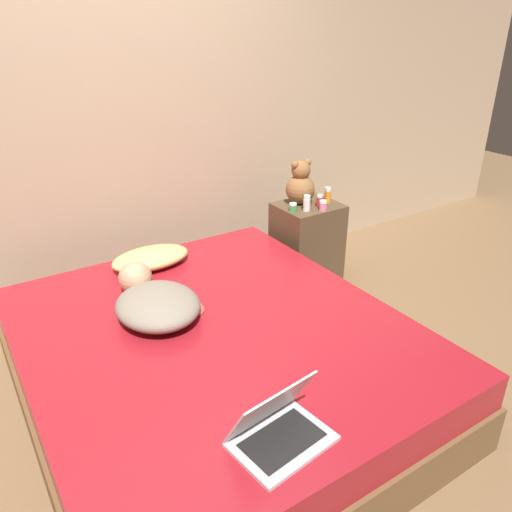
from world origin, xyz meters
The scene contains 13 objects.
ground_plane centered at (0.00, 0.00, 0.00)m, with size 12.00×12.00×0.00m, color brown.
wall_back centered at (0.00, 1.31, 1.30)m, with size 8.00×0.06×2.60m.
bed centered at (0.00, 0.00, 0.21)m, with size 1.78×2.06×0.42m.
nightstand centered at (1.17, 0.74, 0.30)m, with size 0.43×0.37×0.61m.
pillow centered at (0.00, 0.81, 0.47)m, with size 0.48×0.29×0.11m.
person_lying centered at (-0.19, 0.28, 0.50)m, with size 0.42×0.64×0.18m.
laptop centered at (-0.16, -0.76, 0.47)m, with size 0.38×0.29×0.23m.
teddy_bear centered at (1.13, 0.80, 0.74)m, with size 0.20×0.20×0.31m.
bottle_red centered at (1.20, 0.67, 0.65)m, with size 0.04×0.04×0.09m.
bottle_white centered at (1.08, 0.66, 0.66)m, with size 0.05×0.05×0.11m.
bottle_pink centered at (1.18, 0.60, 0.64)m, with size 0.05×0.05×0.07m.
bottle_green centered at (1.00, 0.70, 0.64)m, with size 0.05×0.05×0.06m.
bottle_orange centered at (1.31, 0.72, 0.66)m, with size 0.05×0.05×0.11m.
Camera 1 is at (-0.95, -1.84, 1.79)m, focal length 35.00 mm.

